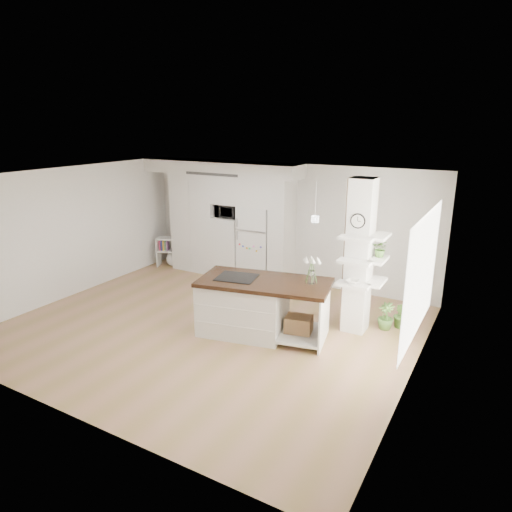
# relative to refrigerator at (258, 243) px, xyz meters

# --- Properties ---
(floor) EXTENTS (7.00, 6.00, 0.01)m
(floor) POSITION_rel_refrigerator_xyz_m (0.53, -2.68, -0.88)
(floor) COLOR #A57859
(floor) RESTS_ON ground
(room) EXTENTS (7.04, 6.04, 2.72)m
(room) POSITION_rel_refrigerator_xyz_m (0.53, -2.68, 0.98)
(room) COLOR white
(room) RESTS_ON ground
(cabinet_wall) EXTENTS (4.00, 0.71, 2.70)m
(cabinet_wall) POSITION_rel_refrigerator_xyz_m (-0.92, -0.01, 0.63)
(cabinet_wall) COLOR silver
(cabinet_wall) RESTS_ON floor
(refrigerator) EXTENTS (0.78, 0.69, 1.75)m
(refrigerator) POSITION_rel_refrigerator_xyz_m (0.00, 0.00, 0.00)
(refrigerator) COLOR white
(refrigerator) RESTS_ON floor
(column) EXTENTS (0.69, 0.90, 2.70)m
(column) POSITION_rel_refrigerator_xyz_m (2.90, -1.55, 0.48)
(column) COLOR silver
(column) RESTS_ON floor
(window) EXTENTS (0.00, 2.40, 2.40)m
(window) POSITION_rel_refrigerator_xyz_m (4.00, -2.38, 0.62)
(window) COLOR white
(window) RESTS_ON room
(pendant_light) EXTENTS (0.12, 0.12, 0.10)m
(pendant_light) POSITION_rel_refrigerator_xyz_m (2.23, -2.53, 1.24)
(pendant_light) COLOR white
(pendant_light) RESTS_ON room
(kitchen_island) EXTENTS (2.39, 1.48, 1.57)m
(kitchen_island) POSITION_rel_refrigerator_xyz_m (1.26, -2.51, -0.36)
(kitchen_island) COLOR silver
(kitchen_island) RESTS_ON floor
(bookshelf) EXTENTS (0.72, 0.58, 0.74)m
(bookshelf) POSITION_rel_refrigerator_xyz_m (-2.45, -0.17, -0.55)
(bookshelf) COLOR silver
(bookshelf) RESTS_ON floor
(floor_plant_a) EXTENTS (0.33, 0.30, 0.50)m
(floor_plant_a) POSITION_rel_refrigerator_xyz_m (3.52, -1.03, -0.63)
(floor_plant_a) COLOR #487830
(floor_plant_a) RESTS_ON floor
(floor_plant_b) EXTENTS (0.35, 0.35, 0.49)m
(floor_plant_b) POSITION_rel_refrigerator_xyz_m (3.29, -1.20, -0.63)
(floor_plant_b) COLOR #487830
(floor_plant_b) RESTS_ON floor
(microwave) EXTENTS (0.54, 0.37, 0.30)m
(microwave) POSITION_rel_refrigerator_xyz_m (-0.75, -0.06, 0.69)
(microwave) COLOR #2D2D2D
(microwave) RESTS_ON cabinet_wall
(shelf_plant) EXTENTS (0.27, 0.23, 0.30)m
(shelf_plant) POSITION_rel_refrigerator_xyz_m (3.15, -1.38, 0.65)
(shelf_plant) COLOR #487830
(shelf_plant) RESTS_ON column
(decor_bowl) EXTENTS (0.22, 0.22, 0.05)m
(decor_bowl) POSITION_rel_refrigerator_xyz_m (2.82, -1.78, 0.13)
(decor_bowl) COLOR white
(decor_bowl) RESTS_ON column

